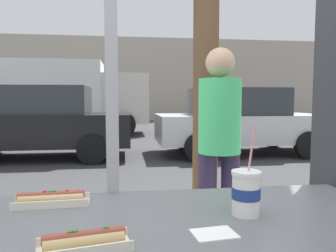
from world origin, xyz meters
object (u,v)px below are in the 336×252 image
Objects in this scene: hotdog_tray_far at (52,199)px; pedestrian at (219,141)px; soda_cup_left at (246,192)px; hotdog_tray_near at (85,241)px; parked_car_black at (38,122)px; box_truck at (55,95)px; parked_car_silver at (239,121)px.

pedestrian reaches higher than hotdog_tray_far.
hotdog_tray_far is 1.54m from pedestrian.
hotdog_tray_near is at bearing -159.24° from soda_cup_left.
hotdog_tray_near is at bearing -75.08° from parked_car_black.
box_truck reaches higher than hotdog_tray_near.
parked_car_black reaches higher than soda_cup_left.
pedestrian is (0.81, 1.57, 0.04)m from hotdog_tray_near.
parked_car_silver reaches higher than soda_cup_left.
parked_car_silver is at bearing 67.20° from hotdog_tray_near.
box_truck is at bearing 101.36° from hotdog_tray_far.
soda_cup_left is 0.04× the size of box_truck.
soda_cup_left is 1.42m from pedestrian.
box_truck is at bearing 101.73° from hotdog_tray_near.
hotdog_tray_near is 0.06× the size of parked_car_black.
hotdog_tray_near is 0.15× the size of pedestrian.
hotdog_tray_far is 0.04× the size of box_truck.
hotdog_tray_far is (-0.65, 0.18, -0.05)m from soda_cup_left.
soda_cup_left is 7.26m from parked_car_black.
parked_car_silver is at bearing 68.59° from pedestrian.
box_truck reaches higher than pedestrian.
hotdog_tray_near is at bearing -66.93° from hotdog_tray_far.
hotdog_tray_near and hotdog_tray_far have the same top height.
box_truck is (-2.55, 12.28, 0.54)m from hotdog_tray_near.
parked_car_silver is (3.12, 6.67, -0.17)m from hotdog_tray_far.
parked_car_silver is 0.61× the size of box_truck.
soda_cup_left is 0.07× the size of parked_car_black.
hotdog_tray_far is at bearing 113.07° from hotdog_tray_near.
soda_cup_left is at bearing 20.76° from hotdog_tray_near.
parked_car_silver reaches higher than hotdog_tray_far.
soda_cup_left is 12.48m from box_truck.
box_truck is at bearing 136.49° from parked_car_silver.
hotdog_tray_far is at bearing -78.64° from box_truck.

